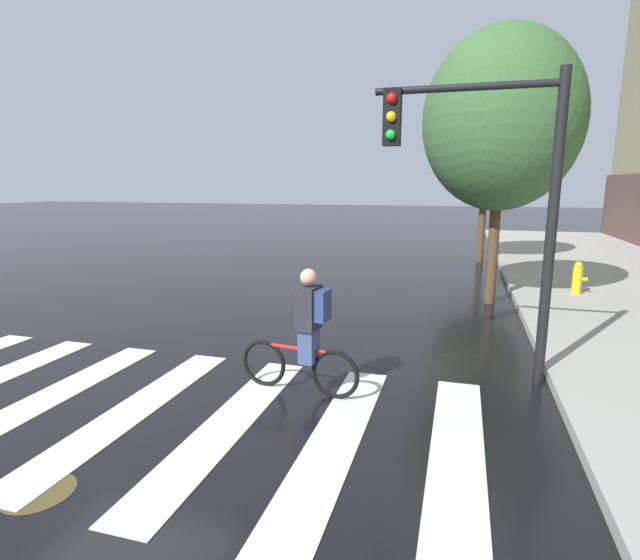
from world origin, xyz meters
TOP-DOWN VIEW (x-y plane):
  - ground_plane at (0.00, 0.00)m, footprint 120.00×120.00m
  - crosswalk_stripes at (0.45, 0.00)m, footprint 8.26×3.88m
  - manhole_cover at (0.66, -1.66)m, footprint 0.64×0.64m
  - cyclist at (2.36, 1.05)m, footprint 1.70×0.39m
  - traffic_light_near at (4.54, 2.34)m, footprint 2.47×0.28m
  - fire_hydrant at (6.96, 8.00)m, footprint 0.33×0.22m
  - street_tree_near at (4.94, 7.06)m, footprint 3.42×3.42m
  - street_tree_mid at (4.91, 13.46)m, footprint 3.29×3.29m

SIDE VIEW (x-z plane):
  - ground_plane at x=0.00m, z-range 0.00..0.00m
  - manhole_cover at x=0.66m, z-range 0.00..0.01m
  - crosswalk_stripes at x=0.45m, z-range 0.00..0.01m
  - fire_hydrant at x=6.96m, z-range 0.14..0.92m
  - cyclist at x=2.36m, z-range 0.00..1.69m
  - traffic_light_near at x=4.54m, z-range 0.76..4.96m
  - street_tree_mid at x=4.91m, z-range 1.02..6.87m
  - street_tree_near at x=4.94m, z-range 1.07..7.15m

